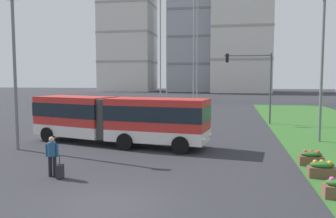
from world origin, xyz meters
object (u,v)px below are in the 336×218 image
(streetlight_median, at_px, (322,63))
(apartment_tower_westcentre, at_px, (198,27))
(car_grey_wagon, at_px, (132,112))
(pedestrian_crossing, at_px, (52,154))
(rolling_suitcase, at_px, (60,171))
(apartment_tower_west, at_px, (128,21))
(flower_planter_2, at_px, (311,158))
(articulated_bus, at_px, (117,119))
(apartment_tower_centre, at_px, (241,16))
(streetlight_left, at_px, (15,67))
(traffic_light_far_right, at_px, (255,76))
(flower_planter_1, at_px, (322,169))

(streetlight_median, distance_m, apartment_tower_westcentre, 91.27)
(car_grey_wagon, height_order, pedestrian_crossing, pedestrian_crossing)
(rolling_suitcase, bearing_deg, apartment_tower_west, 105.48)
(flower_planter_2, relative_size, apartment_tower_westcentre, 0.03)
(articulated_bus, bearing_deg, apartment_tower_centre, 83.96)
(apartment_tower_westcentre, distance_m, apartment_tower_centre, 14.16)
(streetlight_left, height_order, apartment_tower_centre, apartment_tower_centre)
(traffic_light_far_right, bearing_deg, apartment_tower_west, 114.84)
(apartment_tower_westcentre, bearing_deg, apartment_tower_west, -174.93)
(apartment_tower_westcentre, bearing_deg, apartment_tower_centre, -16.69)
(pedestrian_crossing, height_order, apartment_tower_west, apartment_tower_west)
(flower_planter_1, height_order, apartment_tower_west, apartment_tower_west)
(streetlight_median, height_order, apartment_tower_westcentre, apartment_tower_westcentre)
(streetlight_left, distance_m, apartment_tower_westcentre, 95.36)
(pedestrian_crossing, relative_size, streetlight_left, 0.20)
(streetlight_median, bearing_deg, apartment_tower_centre, 92.44)
(rolling_suitcase, height_order, flower_planter_2, rolling_suitcase)
(car_grey_wagon, relative_size, apartment_tower_westcentre, 0.11)
(pedestrian_crossing, relative_size, flower_planter_1, 1.58)
(apartment_tower_centre, bearing_deg, pedestrian_crossing, -95.78)
(car_grey_wagon, relative_size, traffic_light_far_right, 0.70)
(flower_planter_2, height_order, apartment_tower_westcentre, apartment_tower_westcentre)
(apartment_tower_west, bearing_deg, pedestrian_crossing, -74.74)
(flower_planter_1, height_order, streetlight_left, streetlight_left)
(rolling_suitcase, distance_m, apartment_tower_west, 103.24)
(apartment_tower_west, bearing_deg, flower_planter_2, -67.93)
(pedestrian_crossing, xyz_separation_m, apartment_tower_west, (-26.45, 96.94, 21.64))
(rolling_suitcase, bearing_deg, streetlight_median, 40.19)
(rolling_suitcase, relative_size, streetlight_median, 0.10)
(flower_planter_1, height_order, apartment_tower_centre, apartment_tower_centre)
(apartment_tower_west, xyz_separation_m, apartment_tower_westcentre, (22.69, 2.02, -2.23))
(car_grey_wagon, bearing_deg, apartment_tower_centre, 80.79)
(flower_planter_2, height_order, apartment_tower_west, apartment_tower_west)
(flower_planter_1, bearing_deg, articulated_bus, 152.31)
(articulated_bus, xyz_separation_m, flower_planter_2, (10.95, -3.65, -1.23))
(pedestrian_crossing, distance_m, rolling_suitcase, 0.85)
(rolling_suitcase, distance_m, flower_planter_2, 11.57)
(car_grey_wagon, height_order, apartment_tower_westcentre, apartment_tower_westcentre)
(flower_planter_2, height_order, traffic_light_far_right, traffic_light_far_right)
(flower_planter_1, bearing_deg, streetlight_left, 169.08)
(pedestrian_crossing, xyz_separation_m, apartment_tower_centre, (9.60, 94.95, 21.86))
(articulated_bus, relative_size, car_grey_wagon, 2.68)
(articulated_bus, height_order, streetlight_median, streetlight_median)
(flower_planter_1, xyz_separation_m, apartment_tower_west, (-37.74, 95.20, 22.22))
(flower_planter_2, bearing_deg, traffic_light_far_right, 96.51)
(pedestrian_crossing, bearing_deg, streetlight_median, 38.68)
(flower_planter_1, distance_m, flower_planter_2, 2.10)
(pedestrian_crossing, relative_size, apartment_tower_westcentre, 0.04)
(apartment_tower_west, bearing_deg, streetlight_median, -65.34)
(rolling_suitcase, bearing_deg, flower_planter_1, 10.12)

